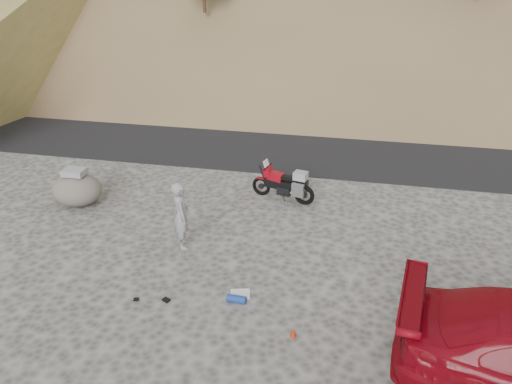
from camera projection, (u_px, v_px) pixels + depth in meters
ground at (199, 261)px, 11.90m from camera, size 140.00×140.00×0.00m
road at (268, 139)px, 19.86m from camera, size 120.00×7.00×0.05m
motorcycle at (286, 185)px, 14.66m from camera, size 1.96×0.86×1.19m
man at (184, 246)px, 12.54m from camera, size 0.63×0.74×1.73m
boulder at (77, 189)px, 14.44m from camera, size 1.64×1.47×1.11m
small_rock at (65, 190)px, 14.98m from camera, size 0.92×0.85×0.48m
gear_white_cloth at (240, 294)px, 10.74m from camera, size 0.49×0.46×0.01m
gear_blue_mat at (236, 299)px, 10.46m from camera, size 0.42×0.19×0.16m
gear_funnel at (293, 333)px, 9.53m from camera, size 0.17×0.17×0.16m
gear_glove_a at (166, 300)px, 10.53m from camera, size 0.19×0.16×0.04m
gear_glove_b at (136, 299)px, 10.55m from camera, size 0.13×0.11×0.04m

